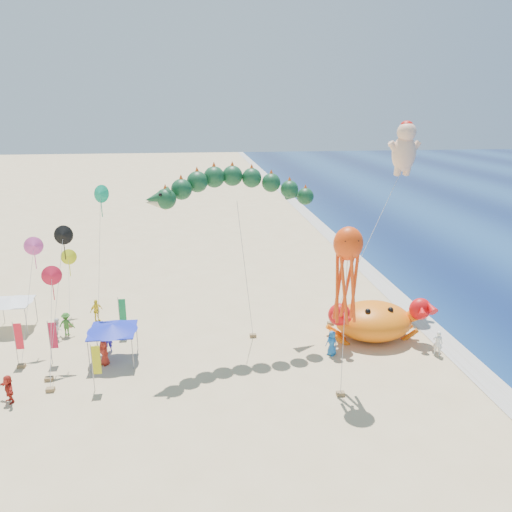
{
  "coord_description": "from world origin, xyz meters",
  "views": [
    {
      "loc": [
        -6.4,
        -32.53,
        17.02
      ],
      "look_at": [
        -2.0,
        2.0,
        6.5
      ],
      "focal_mm": 35.0,
      "sensor_mm": 36.0,
      "label": 1
    }
  ],
  "objects": [
    {
      "name": "canopy_white",
      "position": [
        -20.77,
        5.91,
        2.44
      ],
      "size": [
        3.09,
        3.09,
        2.71
      ],
      "color": "gray",
      "rests_on": "ground"
    },
    {
      "name": "cherub_kite",
      "position": [
        11.28,
        8.02,
        13.68
      ],
      "size": [
        8.3,
        5.66,
        15.84
      ],
      "color": "#FFC39B",
      "rests_on": "ground"
    },
    {
      "name": "crab_inflatable",
      "position": [
        6.8,
        0.69,
        1.52
      ],
      "size": [
        7.88,
        5.02,
        3.45
      ],
      "color": "orange",
      "rests_on": "ground"
    },
    {
      "name": "foam_strip",
      "position": [
        12.0,
        0.0,
        0.01
      ],
      "size": [
        320.0,
        320.0,
        0.0
      ],
      "primitive_type": "plane",
      "color": "silver",
      "rests_on": "ground"
    },
    {
      "name": "beachgoers",
      "position": [
        -11.64,
        0.78,
        0.91
      ],
      "size": [
        29.24,
        12.68,
        1.89
      ],
      "color": "white",
      "rests_on": "ground"
    },
    {
      "name": "feather_flags",
      "position": [
        -14.86,
        -0.29,
        2.01
      ],
      "size": [
        6.95,
        7.7,
        3.2
      ],
      "color": "gray",
      "rests_on": "ground"
    },
    {
      "name": "ground",
      "position": [
        0.0,
        0.0,
        0.0
      ],
      "size": [
        320.0,
        320.0,
        0.0
      ],
      "primitive_type": "plane",
      "color": "#D1B784",
      "rests_on": "ground"
    },
    {
      "name": "canopy_blue",
      "position": [
        -12.22,
        -0.27,
        2.44
      ],
      "size": [
        3.39,
        3.39,
        2.71
      ],
      "color": "gray",
      "rests_on": "ground"
    },
    {
      "name": "small_kites",
      "position": [
        -15.63,
        2.99,
        6.93
      ],
      "size": [
        6.05,
        12.6,
        11.63
      ],
      "color": "black",
      "rests_on": "ground"
    },
    {
      "name": "dragon_kite",
      "position": [
        -3.61,
        1.23,
        11.31
      ],
      "size": [
        12.28,
        6.32,
        12.66
      ],
      "color": "#103C20",
      "rests_on": "ground"
    },
    {
      "name": "octopus_kite",
      "position": [
        2.44,
        -5.54,
        7.86
      ],
      "size": [
        1.75,
        2.09,
        10.35
      ],
      "color": "#F3420C",
      "rests_on": "ground"
    }
  ]
}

